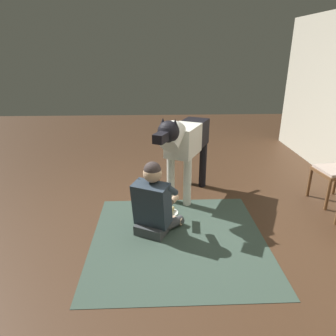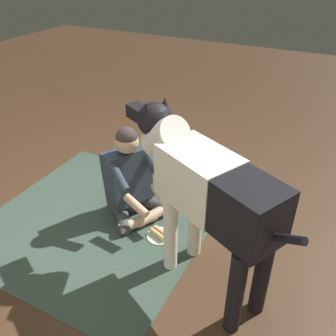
% 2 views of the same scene
% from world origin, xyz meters
% --- Properties ---
extents(ground_plane, '(13.56, 13.56, 0.00)m').
position_xyz_m(ground_plane, '(0.00, 0.00, 0.00)').
color(ground_plane, '#452C1C').
extents(area_rug, '(1.93, 1.94, 0.01)m').
position_xyz_m(area_rug, '(0.22, 0.36, 0.00)').
color(area_rug, '#37493E').
rests_on(area_rug, ground).
extents(person_sitting_on_floor, '(0.70, 0.63, 0.87)m').
position_xyz_m(person_sitting_on_floor, '(0.02, 0.09, 0.36)').
color(person_sitting_on_floor, '#3D4043').
rests_on(person_sitting_on_floor, ground).
extents(large_dog, '(1.51, 0.84, 1.26)m').
position_xyz_m(large_dog, '(-0.85, 0.52, 0.82)').
color(large_dog, silver).
rests_on(large_dog, ground).
extents(hot_dog_on_plate, '(0.23, 0.23, 0.06)m').
position_xyz_m(hot_dog_on_plate, '(-0.38, 0.29, 0.03)').
color(hot_dog_on_plate, white).
rests_on(hot_dog_on_plate, ground).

